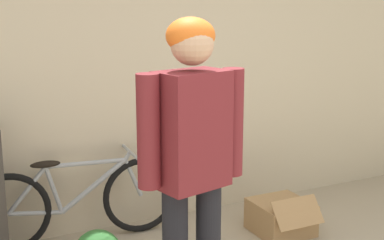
% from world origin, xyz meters
% --- Properties ---
extents(wall_back, '(8.00, 0.07, 2.60)m').
position_xyz_m(wall_back, '(0.00, 2.44, 1.30)').
color(wall_back, beige).
rests_on(wall_back, ground_plane).
extents(person, '(0.62, 0.33, 1.76)m').
position_xyz_m(person, '(-0.26, 0.88, 1.06)').
color(person, black).
rests_on(person, ground_plane).
extents(bicycle, '(1.64, 0.46, 0.69)m').
position_xyz_m(bicycle, '(-0.58, 2.23, 0.33)').
color(bicycle, black).
rests_on(bicycle, ground_plane).
extents(cardboard_box, '(0.43, 0.51, 0.34)m').
position_xyz_m(cardboard_box, '(0.94, 1.70, 0.13)').
color(cardboard_box, '#A87F51').
rests_on(cardboard_box, ground_plane).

